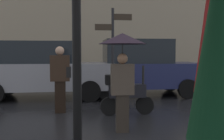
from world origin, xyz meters
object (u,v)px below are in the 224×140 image
folded_patio_umbrella_near (219,60)px  parked_scooter (125,93)px  parked_car_right (44,70)px  street_signpost (113,47)px  parked_car_left (140,68)px  folded_patio_umbrella_far (212,29)px  pedestrian_with_umbrella (122,55)px  pedestrian_with_bag (61,75)px

folded_patio_umbrella_near → parked_scooter: 5.12m
parked_car_right → street_signpost: bearing=159.3°
parked_car_right → street_signpost: 2.72m
parked_car_left → parked_car_right: parked_car_left is taller
folded_patio_umbrella_far → parked_car_right: folded_patio_umbrella_far is taller
pedestrian_with_umbrella → parked_scooter: bearing=42.6°
parked_scooter → parked_car_right: bearing=143.4°
pedestrian_with_bag → pedestrian_with_umbrella: bearing=23.4°
parked_car_left → parked_car_right: 3.40m
parked_car_right → street_signpost: (2.17, -1.47, 0.74)m
folded_patio_umbrella_near → pedestrian_with_umbrella: (0.04, 3.62, -0.02)m
folded_patio_umbrella_far → parked_scooter: folded_patio_umbrella_far is taller
pedestrian_with_umbrella → parked_car_left: parked_car_left is taller
folded_patio_umbrella_near → pedestrian_with_bag: folded_patio_umbrella_near is taller
folded_patio_umbrella_near → pedestrian_with_umbrella: 3.62m
folded_patio_umbrella_near → parked_scooter: bearing=85.9°
pedestrian_with_umbrella → pedestrian_with_bag: (-1.30, 1.86, -0.54)m
folded_patio_umbrella_far → pedestrian_with_umbrella: 2.67m
parked_scooter → parked_car_right: size_ratio=0.30×
folded_patio_umbrella_near → parked_car_left: size_ratio=0.54×
pedestrian_with_umbrella → folded_patio_umbrella_near: bearing=-125.3°
pedestrian_with_bag → parked_car_right: 2.35m
pedestrian_with_umbrella → street_signpost: 2.65m
street_signpost → pedestrian_with_bag: bearing=-152.0°
parked_scooter → parked_car_left: parked_car_left is taller
pedestrian_with_umbrella → pedestrian_with_bag: pedestrian_with_umbrella is taller
parked_car_left → parked_car_right: size_ratio=0.93×
parked_scooter → street_signpost: bearing=109.6°
parked_car_left → pedestrian_with_bag: bearing=33.4°
folded_patio_umbrella_far → parked_scooter: (-0.12, 4.02, -1.24)m
parked_scooter → parked_car_right: (-2.32, 2.71, 0.43)m
folded_patio_umbrella_far → street_signpost: bearing=92.9°
folded_patio_umbrella_far → pedestrian_with_umbrella: bearing=99.5°
folded_patio_umbrella_near → folded_patio_umbrella_far: bearing=64.3°
folded_patio_umbrella_near → parked_car_right: folded_patio_umbrella_near is taller
pedestrian_with_umbrella → pedestrian_with_bag: size_ratio=1.13×
pedestrian_with_bag → parked_scooter: (1.61, -0.46, -0.42)m
folded_patio_umbrella_near → parked_scooter: size_ratio=1.67×
parked_car_left → parked_car_right: (-3.39, -0.19, -0.03)m
parked_scooter → folded_patio_umbrella_far: bearing=-75.4°
folded_patio_umbrella_near → street_signpost: size_ratio=0.80×
pedestrian_with_umbrella → parked_car_right: (-2.00, 4.11, -0.53)m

